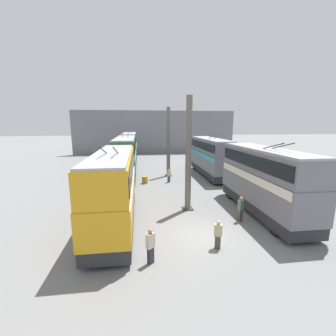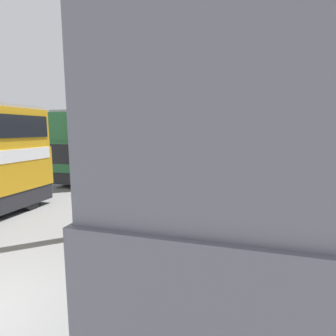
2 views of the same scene
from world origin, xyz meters
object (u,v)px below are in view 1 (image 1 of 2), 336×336
Objects in this scene: bus_right_far at (129,145)px; person_aisle_midway at (169,175)px; bus_left_near at (264,177)px; person_by_right_row at (150,245)px; person_by_left_row at (241,208)px; bus_right_near at (114,184)px; oil_drum at (145,180)px; person_aisle_foreground at (218,234)px; bus_left_far at (210,155)px; bus_right_mid at (125,155)px.

bus_right_far reaches higher than person_aisle_midway.
person_by_right_row is (-5.25, 8.75, -1.85)m from bus_left_near.
bus_left_near is at bearing -18.76° from person_aisle_midway.
person_by_left_row is at bearing 81.76° from person_by_right_row.
bus_right_near is 8.83m from person_by_left_row.
person_by_right_row is 2.23× the size of oil_drum.
bus_right_far is 28.73m from person_by_left_row.
bus_right_near is 10.73m from oil_drum.
person_by_left_row is at bearing 154.74° from person_aisle_foreground.
bus_left_near reaches higher than person_by_right_row.
bus_left_near is 10.90m from bus_right_near.
bus_left_near is 11.69m from person_aisle_midway.
bus_right_far is 12.39× the size of oil_drum.
bus_right_mid is at bearing 87.86° from bus_left_far.
bus_left_far is at bearing -38.57° from person_by_left_row.
bus_left_far is 18.04m from person_aisle_foreground.
bus_left_near is at bearing 180.00° from bus_left_far.
bus_right_mid is 18.70m from person_by_right_row.
person_by_left_row is at bearing -31.53° from person_aisle_midway.
person_aisle_foreground is at bearing 163.65° from bus_left_far.
person_by_right_row is (-18.48, -2.14, -1.88)m from bus_right_mid.
bus_left_far is at bearing -92.14° from bus_right_mid.
person_by_left_row is (4.04, -6.46, -0.02)m from person_by_right_row.
oil_drum is (-3.42, -2.29, -2.45)m from bus_right_mid.
bus_left_near is at bearing 146.71° from person_aisle_foreground.
bus_left_far is 6.08× the size of person_by_left_row.
oil_drum is at bearing -150.22° from person_aisle_foreground.
bus_right_mid is (13.23, 10.89, 0.03)m from bus_left_near.
person_aisle_midway reaches higher than oil_drum.
bus_right_mid is 6.94× the size of person_aisle_foreground.
bus_left_far reaches higher than person_by_left_row.
bus_right_mid is at bearing 0.00° from bus_right_near.
bus_left_near is at bearing -140.54° from bus_right_mid.
bus_left_near is at bearing -138.76° from oil_drum.
bus_left_far is 6.78m from person_aisle_midway.
person_by_right_row is 1.13× the size of person_aisle_midway.
person_by_left_row is at bearing 117.85° from bus_left_near.
bus_right_far is 17.09m from person_aisle_midway.
person_aisle_foreground is at bearing -161.66° from bus_right_mid.
person_by_right_row is at bearing 120.98° from bus_left_near.
bus_left_far is at bearing -39.46° from bus_right_near.
bus_right_far reaches higher than bus_right_near.
bus_right_near is 5.59m from person_by_right_row.
bus_right_far is at bearing -0.00° from bus_right_near.
bus_right_far is (13.31, 10.89, 0.08)m from bus_left_far.
bus_right_mid reaches higher than bus_left_near.
person_aisle_midway is at bearing 116.32° from bus_left_far.
person_by_right_row is 3.80m from person_aisle_foreground.
bus_left_near reaches higher than person_aisle_foreground.
person_by_right_row is at bearing 92.73° from person_by_left_row.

